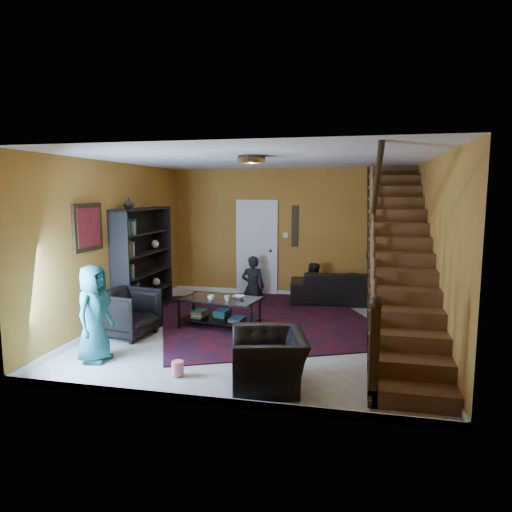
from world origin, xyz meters
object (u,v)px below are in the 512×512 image
at_px(armchair_left, 128,313).
at_px(armchair_right, 269,360).
at_px(bookshelf, 144,263).
at_px(sofa, 346,287).
at_px(coffee_table, 220,310).

distance_m(armchair_left, armchair_right, 2.91).
xyz_separation_m(bookshelf, sofa, (3.70, 1.70, -0.63)).
xyz_separation_m(bookshelf, armchair_right, (2.91, -2.70, -0.65)).
bearing_deg(sofa, coffee_table, 40.27).
distance_m(bookshelf, armchair_left, 1.49).
relative_size(sofa, armchair_left, 2.75).
bearing_deg(coffee_table, bookshelf, 163.25).
bearing_deg(bookshelf, armchair_left, -74.99).
bearing_deg(bookshelf, armchair_right, -42.87).
bearing_deg(armchair_right, armchair_left, -133.41).
bearing_deg(coffee_table, sofa, 46.88).
relative_size(bookshelf, armchair_left, 2.41).
bearing_deg(armchair_right, bookshelf, -147.93).
bearing_deg(sofa, armchair_left, 35.52).
xyz_separation_m(armchair_left, armchair_right, (2.56, -1.38, -0.06)).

